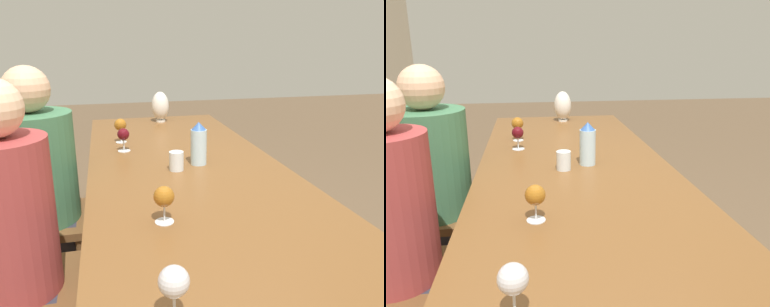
# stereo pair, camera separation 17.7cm
# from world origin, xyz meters

# --- Properties ---
(dining_table) EXTENTS (2.96, 0.98, 0.74)m
(dining_table) POSITION_xyz_m (0.00, 0.00, 0.68)
(dining_table) COLOR brown
(dining_table) RESTS_ON ground_plane
(water_bottle) EXTENTS (0.08, 0.08, 0.22)m
(water_bottle) POSITION_xyz_m (0.19, -0.07, 0.85)
(water_bottle) COLOR silver
(water_bottle) RESTS_ON dining_table
(water_tumbler) EXTENTS (0.07, 0.07, 0.09)m
(water_tumbler) POSITION_xyz_m (0.12, 0.06, 0.79)
(water_tumbler) COLOR silver
(water_tumbler) RESTS_ON dining_table
(vase) EXTENTS (0.13, 0.13, 0.24)m
(vase) POSITION_xyz_m (1.28, -0.04, 0.86)
(vase) COLOR silver
(vase) RESTS_ON dining_table
(wine_glass_0) EXTENTS (0.07, 0.07, 0.13)m
(wine_glass_0) POSITION_xyz_m (-0.42, 0.21, 0.83)
(wine_glass_0) COLOR silver
(wine_glass_0) RESTS_ON dining_table
(wine_glass_1) EXTENTS (0.08, 0.08, 0.15)m
(wine_glass_1) POSITION_xyz_m (0.72, 0.30, 0.85)
(wine_glass_1) COLOR silver
(wine_glass_1) RESTS_ON dining_table
(wine_glass_2) EXTENTS (0.07, 0.07, 0.15)m
(wine_glass_2) POSITION_xyz_m (-0.91, 0.27, 0.85)
(wine_glass_2) COLOR silver
(wine_glass_2) RESTS_ON dining_table
(wine_glass_3) EXTENTS (0.07, 0.07, 0.13)m
(wine_glass_3) POSITION_xyz_m (0.52, 0.29, 0.84)
(wine_glass_3) COLOR silver
(wine_glass_3) RESTS_ON dining_table
(chair_far) EXTENTS (0.44, 0.44, 0.87)m
(chair_far) POSITION_xyz_m (0.31, 0.81, 0.49)
(chair_far) COLOR brown
(chair_far) RESTS_ON ground_plane
(person_near) EXTENTS (0.32, 0.32, 1.24)m
(person_near) POSITION_xyz_m (-0.29, 0.73, 0.67)
(person_near) COLOR #2D2D38
(person_near) RESTS_ON ground_plane
(person_far) EXTENTS (0.40, 0.40, 1.25)m
(person_far) POSITION_xyz_m (0.31, 0.73, 0.66)
(person_far) COLOR #2D2D38
(person_far) RESTS_ON ground_plane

